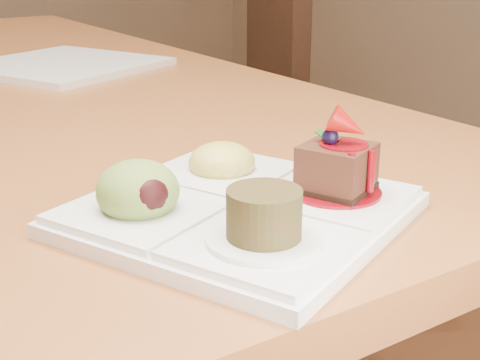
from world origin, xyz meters
TOP-DOWN VIEW (x-y plane):
  - chair_right at (0.76, 0.28)m, footprint 0.60×0.60m
  - sampler_plate at (0.10, -0.75)m, footprint 0.30×0.30m
  - second_plate at (0.22, -0.01)m, footprint 0.38×0.38m

SIDE VIEW (x-z plane):
  - chair_right at x=0.76m, z-range 0.07..1.12m
  - second_plate at x=0.22m, z-range 0.75..0.76m
  - sampler_plate at x=0.10m, z-range 0.72..0.81m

